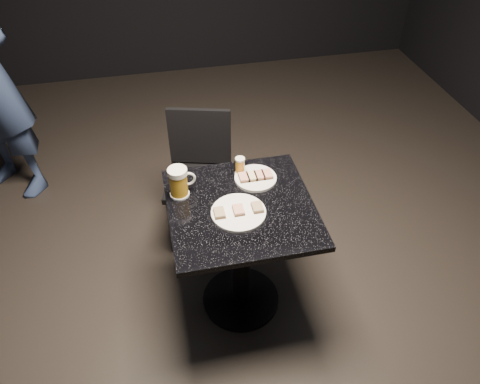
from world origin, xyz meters
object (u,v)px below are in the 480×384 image
Objects in this scene: plate_large at (238,212)px; beer_mug at (179,182)px; table at (241,240)px; plate_small at (255,178)px; chair at (199,170)px; beer_tumbler at (240,166)px.

plate_large is 0.33m from beer_mug.
table is 0.45m from beer_mug.
beer_mug is (-0.39, -0.04, 0.07)m from plate_small.
plate_small is at bearing -62.18° from chair.
chair is at bearing 113.75° from beer_tumbler.
beer_tumbler reaches higher than table.
table is (0.02, 0.05, -0.25)m from plate_large.
plate_small is 1.36× the size of beer_mug.
table is 0.87× the size of chair.
beer_tumbler is (0.32, 0.10, -0.03)m from beer_mug.
beer_mug reaches higher than plate_small.
plate_large is at bearing -113.81° from table.
table is 0.38m from beer_tumbler.
beer_mug is at bearing -107.10° from chair.
plate_small is 0.33m from table.
beer_tumbler is (-0.07, 0.06, 0.04)m from plate_small.
plate_large is 0.27m from plate_small.
chair is at bearing 117.82° from plate_small.
table is 7.65× the size of beer_tumbler.
beer_tumbler reaches higher than plate_small.
plate_small is at bearing -42.95° from beer_tumbler.
plate_small reaches higher than table.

